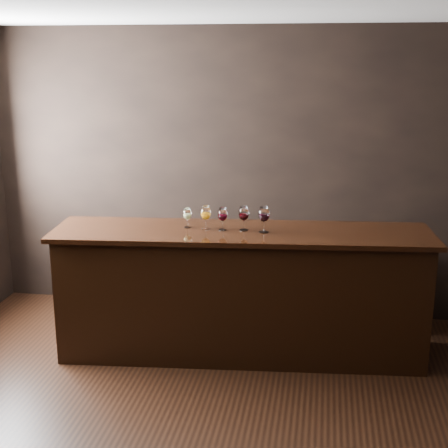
% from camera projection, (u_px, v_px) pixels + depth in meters
% --- Properties ---
extents(ground, '(5.00, 5.00, 0.00)m').
position_uv_depth(ground, '(194.00, 432.00, 4.31)').
color(ground, black).
rests_on(ground, ground).
extents(room_shell, '(5.02, 4.52, 2.81)m').
position_uv_depth(room_shell, '(159.00, 170.00, 3.98)').
color(room_shell, black).
rests_on(room_shell, ground).
extents(bar_counter, '(3.10, 0.94, 1.07)m').
position_uv_depth(bar_counter, '(241.00, 295.00, 5.33)').
color(bar_counter, black).
rests_on(bar_counter, ground).
extents(bar_top, '(3.21, 1.02, 0.04)m').
position_uv_depth(bar_top, '(242.00, 233.00, 5.19)').
color(bar_top, black).
rests_on(bar_top, bar_counter).
extents(back_bar_shelf, '(2.31, 0.40, 0.83)m').
position_uv_depth(back_bar_shelf, '(258.00, 278.00, 6.10)').
color(back_bar_shelf, black).
rests_on(back_bar_shelf, ground).
extents(glass_white, '(0.07, 0.07, 0.17)m').
position_uv_depth(glass_white, '(187.00, 214.00, 5.25)').
color(glass_white, white).
rests_on(glass_white, bar_top).
extents(glass_amber, '(0.09, 0.09, 0.20)m').
position_uv_depth(glass_amber, '(206.00, 213.00, 5.19)').
color(glass_amber, white).
rests_on(glass_amber, bar_top).
extents(glass_red_a, '(0.08, 0.08, 0.19)m').
position_uv_depth(glass_red_a, '(223.00, 215.00, 5.17)').
color(glass_red_a, white).
rests_on(glass_red_a, bar_top).
extents(glass_red_b, '(0.09, 0.09, 0.21)m').
position_uv_depth(glass_red_b, '(244.00, 214.00, 5.16)').
color(glass_red_b, white).
rests_on(glass_red_b, bar_top).
extents(glass_red_c, '(0.09, 0.09, 0.22)m').
position_uv_depth(glass_red_c, '(264.00, 215.00, 5.10)').
color(glass_red_c, white).
rests_on(glass_red_c, bar_top).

